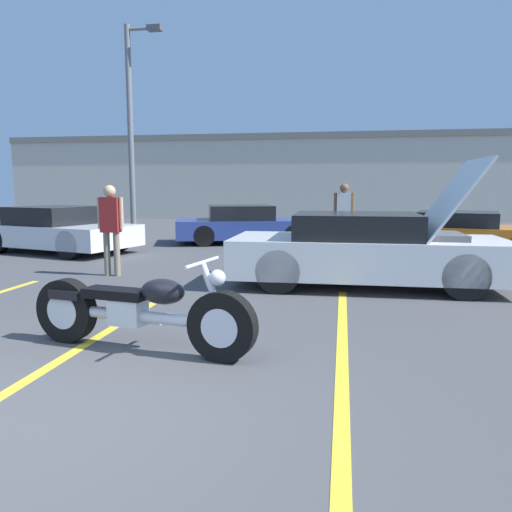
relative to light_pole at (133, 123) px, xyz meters
name	(u,v)px	position (x,y,z in m)	size (l,w,h in m)	color
ground_plane	(27,420)	(4.40, -12.23, -3.71)	(80.00, 80.00, 0.00)	#474749
parking_stripe_middle	(97,338)	(3.93, -10.28, -3.71)	(0.12, 5.99, 0.01)	yellow
parking_stripe_back	(342,351)	(6.67, -10.28, -3.71)	(0.12, 5.99, 0.01)	yellow
far_building	(302,175)	(4.40, 12.13, -1.38)	(32.00, 4.20, 4.40)	beige
light_pole	(133,123)	(0.00, 0.00, 0.00)	(1.21, 0.28, 6.68)	slate
motorcycle	(139,312)	(4.59, -10.60, -3.30)	(2.55, 0.81, 0.99)	black
show_car_hood_open	(367,250)	(7.07, -6.70, -3.09)	(4.57, 1.95, 2.15)	white
parked_car_left_row	(58,230)	(-0.69, -3.44, -3.14)	(4.44, 2.99, 1.19)	silver
parked_car_mid_row	(245,225)	(3.71, -0.44, -3.17)	(4.58, 3.03, 1.14)	navy
parked_car_right_row	(463,234)	(9.59, -2.30, -3.18)	(4.40, 2.71, 1.09)	orange
spectator_near_motorcycle	(111,222)	(2.30, -6.50, -2.68)	(0.52, 0.23, 1.73)	gray
spectator_by_show_car	(344,212)	(6.67, -2.29, -2.65)	(0.52, 0.23, 1.78)	#333338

